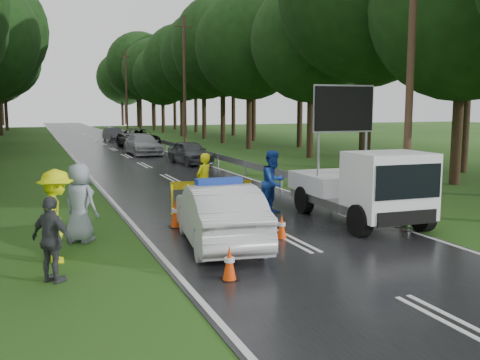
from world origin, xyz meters
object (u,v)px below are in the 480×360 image
police_sedan (219,215)px  barrier (212,189)px  queue_car_first (190,152)px  queue_car_fourth (113,134)px  civilian (273,182)px  queue_car_third (138,138)px  work_truck (364,187)px  queue_car_second (143,144)px  officer (204,181)px

police_sedan → barrier: bearing=-98.0°
queue_car_first → queue_car_fourth: 22.41m
civilian → queue_car_third: size_ratio=0.36×
barrier → queue_car_third: 27.30m
civilian → queue_car_third: (1.12, 27.77, -0.23)m
work_truck → queue_car_fourth: work_truck is taller
queue_car_first → queue_car_second: bearing=94.0°
barrier → officer: (0.02, 0.84, 0.13)m
civilian → queue_car_third: civilian is taller
work_truck → queue_car_third: 29.98m
queue_car_third → queue_car_fourth: bearing=90.4°
work_truck → queue_car_second: work_truck is taller
police_sedan → officer: officer is taller
work_truck → civilian: size_ratio=2.52×
police_sedan → civilian: (2.82, 2.99, 0.25)m
civilian → queue_car_fourth: bearing=61.1°
police_sedan → queue_car_fourth: 40.25m
officer → queue_car_third: 26.47m
queue_car_first → queue_car_fourth: (-1.11, 22.38, -0.03)m
work_truck → officer: 5.12m
officer → barrier: bearing=52.6°
barrier → queue_car_third: queue_car_third is taller
police_sedan → barrier: police_sedan is taller
officer → civilian: (1.78, -1.46, 0.08)m
civilian → police_sedan: bearing=-161.5°
queue_car_third → queue_car_fourth: (-0.63, 9.35, -0.12)m
queue_car_second → queue_car_third: (0.83, 6.00, 0.06)m
queue_car_first → police_sedan: bearing=-110.6°
work_truck → queue_car_first: (-0.20, 16.94, -0.39)m
barrier → civilian: civilian is taller
work_truck → queue_car_first: size_ratio=1.27×
work_truck → queue_car_second: size_ratio=1.03×
civilian → queue_car_second: 21.77m
barrier → queue_car_second: bearing=95.4°
queue_car_second → queue_car_third: size_ratio=0.89×
queue_car_third → queue_car_fourth: 9.37m
officer → queue_car_first: officer is taller
queue_car_third → queue_car_second: bearing=-101.4°
barrier → officer: officer is taller
barrier → civilian: 1.92m
work_truck → barrier: work_truck is taller
queue_car_first → queue_car_second: 7.15m
police_sedan → civilian: 4.12m
queue_car_fourth → work_truck: bearing=-92.1°
barrier → queue_car_second: (2.09, 21.14, -0.08)m
police_sedan → queue_car_second: bearing=-89.4°
police_sedan → queue_car_first: 18.27m
barrier → officer: size_ratio=1.36×
officer → queue_car_second: officer is taller
barrier → work_truck: bearing=-27.1°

